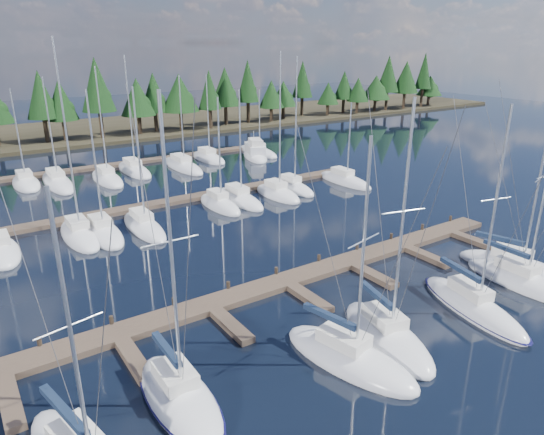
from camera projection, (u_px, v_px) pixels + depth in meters
ground at (208, 233)px, 44.14m from camera, size 260.00×260.00×0.00m
far_shore at (63, 133)px, 90.89m from camera, size 220.00×30.00×0.60m
main_dock at (289, 285)px, 34.20m from camera, size 44.00×6.13×0.90m
back_docks at (136, 182)px, 59.37m from camera, size 50.00×21.80×0.40m
front_sailboat_1 at (179, 396)px, 23.27m from camera, size 3.00×7.71×15.47m
front_sailboat_2 at (349, 357)px, 26.18m from camera, size 4.71×8.74×13.17m
front_sailboat_3 at (387, 335)px, 28.14m from camera, size 4.66×8.47×14.66m
front_sailboat_4 at (473, 306)px, 31.24m from camera, size 4.50×9.46×13.97m
front_sailboat_5 at (520, 281)px, 34.61m from camera, size 2.95×8.61×14.75m
front_sailboat_6 at (516, 267)px, 36.76m from camera, size 4.79×8.90×13.24m
back_sailboat_rows at (150, 190)px, 56.11m from camera, size 47.97×31.34×17.61m
motor_yacht_right at (255, 154)px, 73.15m from camera, size 6.20×9.77×4.64m
tree_line at (65, 100)px, 80.40m from camera, size 185.83×11.85×13.57m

